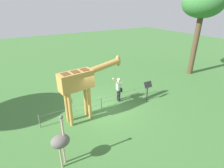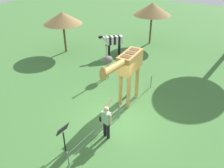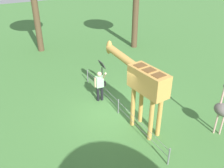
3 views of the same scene
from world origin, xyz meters
TOP-DOWN VIEW (x-y plane):
  - ground_plane at (0.00, 0.00)m, footprint 60.00×60.00m
  - giraffe at (-1.24, -0.25)m, footprint 3.69×0.87m
  - visitor at (1.39, 0.34)m, footprint 0.67×0.59m
  - zebra at (-6.18, -4.36)m, footprint 1.52×1.46m
  - ostrich at (-3.16, -2.75)m, footprint 0.70×0.56m
  - shade_hut_near at (-4.78, -7.98)m, footprint 2.92×2.92m
  - shade_hut_far at (-10.28, -3.29)m, footprint 3.09×3.09m
  - info_sign at (2.99, -0.57)m, footprint 0.56×0.21m
  - wire_fence at (0.00, 0.10)m, footprint 7.05×0.05m

SIDE VIEW (x-z plane):
  - ground_plane at x=0.00m, z-range 0.00..0.00m
  - wire_fence at x=0.00m, z-range 0.03..0.78m
  - visitor at x=1.39m, z-range 0.04..1.76m
  - info_sign at x=2.99m, z-range 0.29..1.61m
  - zebra at x=-6.18m, z-range 0.33..1.99m
  - ostrich at x=-3.16m, z-range 0.05..2.30m
  - giraffe at x=-1.24m, z-range 0.59..3.77m
  - shade_hut_near at x=-4.78m, z-range 1.11..4.23m
  - shade_hut_far at x=-10.28m, z-range 1.21..4.61m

